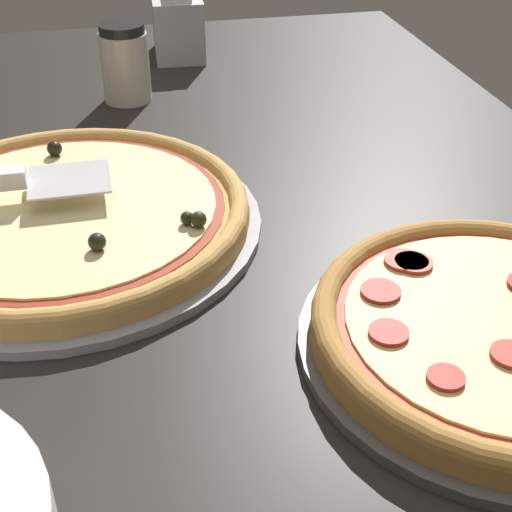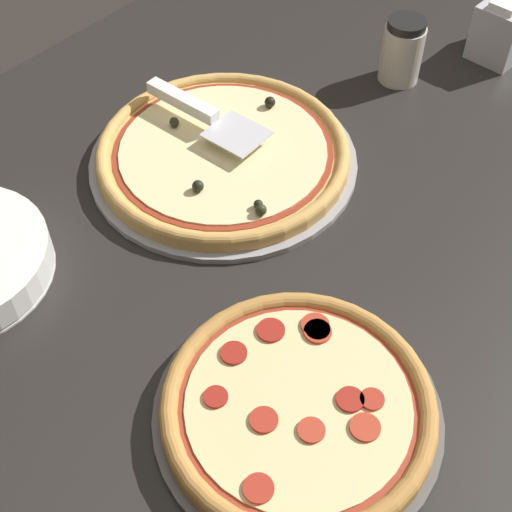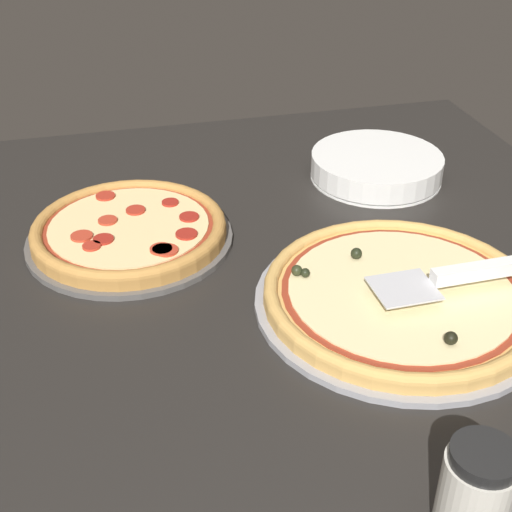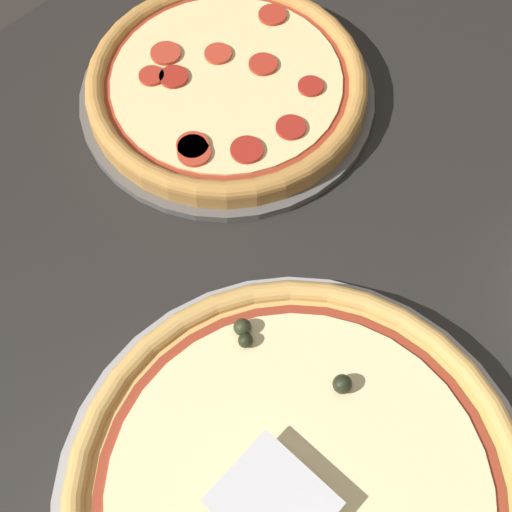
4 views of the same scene
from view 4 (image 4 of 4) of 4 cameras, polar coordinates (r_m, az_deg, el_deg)
name	(u,v)px [view 4 (image 4 of 4)]	position (r cm, az deg, el deg)	size (l,w,h in cm)	color
ground_plane	(226,434)	(68.16, -2.41, -14.01)	(152.90, 110.75, 3.60)	black
pizza_pan_front	(295,502)	(64.59, 3.12, -19.05)	(42.19, 42.19, 1.00)	#939399
pizza_front	(296,498)	(62.82, 3.20, -18.76)	(39.66, 39.66, 3.78)	tan
pizza_pan_back	(227,95)	(84.80, -2.30, 12.73)	(34.12, 34.12, 1.00)	#565451
pizza_back	(227,84)	(83.30, -2.36, 13.62)	(32.07, 32.07, 2.95)	#B77F3D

